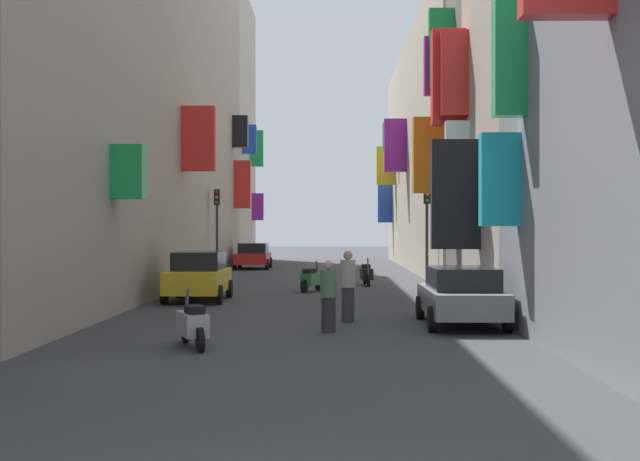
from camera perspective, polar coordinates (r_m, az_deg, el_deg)
ground_plane at (r=35.38m, az=-0.51°, el=-3.63°), size 140.00×140.00×0.00m
building_left_mid_b at (r=36.50m, az=-13.46°, el=11.77°), size 7.28×38.85×19.39m
building_left_mid_c at (r=60.70m, az=-7.56°, el=6.57°), size 6.93×11.21×18.17m
building_right_mid_b at (r=31.59m, az=14.16°, el=11.69°), size 7.37×3.87×17.38m
building_right_far at (r=49.79m, az=9.15°, el=4.99°), size 7.27×32.39×13.02m
parked_car_yellow at (r=28.40m, az=-7.96°, el=-2.94°), size 1.88×3.94×1.58m
parked_car_grey at (r=21.33m, az=9.25°, el=-4.18°), size 1.89×4.24×1.42m
parked_car_red at (r=49.69m, az=-4.40°, el=-1.63°), size 1.97×3.96×1.46m
scooter_green at (r=31.95m, az=-0.57°, el=-3.22°), size 0.81×1.72×1.13m
scooter_silver at (r=17.48m, az=-8.35°, el=-6.09°), size 0.83×1.90×1.13m
scooter_black at (r=35.54m, az=3.07°, el=-2.87°), size 0.51×1.92×1.13m
pedestrian_crossing at (r=19.70m, az=0.56°, el=-4.35°), size 0.53×0.53×1.63m
pedestrian_near_left at (r=21.86m, az=1.84°, el=-3.67°), size 0.45×0.45×1.79m
traffic_light_near_corner at (r=40.93m, az=-6.77°, el=0.86°), size 0.26×0.34×4.14m
traffic_light_far_corner at (r=34.99m, az=7.03°, el=0.88°), size 0.26×0.34×4.06m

